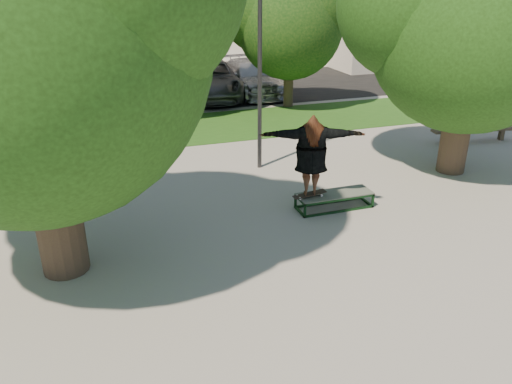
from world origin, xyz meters
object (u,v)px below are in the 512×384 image
object	(u,v)px
car_silver_b	(251,77)
bench	(474,131)
tree_right	(470,18)
car_grey	(209,79)
car_dark	(64,87)
tree_left	(18,21)
lamppost	(260,55)
grind_box	(334,200)
car_silver_a	(80,88)

from	to	relation	value
car_silver_b	bench	bearing A→B (deg)	-65.64
tree_right	car_grey	bearing A→B (deg)	110.16
tree_right	car_dark	size ratio (longest dim) A/B	1.32
tree_left	car_grey	bearing A→B (deg)	65.22
tree_left	car_silver_b	distance (m)	16.02
lamppost	grind_box	world-z (taller)	lamppost
car_dark	car_silver_b	world-z (taller)	car_dark
tree_left	car_silver_b	bearing A→B (deg)	58.63
tree_right	lamppost	xyz separation A→B (m)	(-4.92, 1.92, -0.94)
car_grey	car_silver_b	distance (m)	2.03
tree_right	bench	distance (m)	4.94
lamppost	car_silver_b	size ratio (longest dim) A/B	1.18
tree_left	car_silver_b	xyz separation A→B (m)	(8.12, 13.32, -3.67)
bench	car_dark	size ratio (longest dim) A/B	0.59
tree_right	car_silver_a	xyz separation A→B (m)	(-9.63, 11.26, -3.34)
tree_left	tree_right	distance (m)	10.41
tree_left	car_dark	distance (m)	13.91
lamppost	car_silver_a	distance (m)	10.73
car_silver_a	car_silver_b	xyz separation A→B (m)	(7.54, 0.07, 0.00)
tree_left	car_grey	xyz separation A→B (m)	(6.09, 13.20, -3.62)
car_grey	bench	bearing A→B (deg)	-43.89
bench	car_grey	bearing A→B (deg)	134.80
bench	car_silver_b	world-z (taller)	car_silver_b
tree_right	car_grey	xyz separation A→B (m)	(-4.12, 11.21, -3.29)
car_silver_b	car_silver_a	bearing A→B (deg)	178.39
grind_box	tree_right	bearing A→B (deg)	16.74
lamppost	car_grey	xyz separation A→B (m)	(0.80, 9.30, -2.35)
bench	car_grey	xyz separation A→B (m)	(-6.70, 9.25, 0.43)
grind_box	tree_left	bearing A→B (deg)	-172.99
tree_left	car_silver_a	size ratio (longest dim) A/B	1.61
bench	car_silver_a	world-z (taller)	car_silver_a
tree_right	car_silver_a	bearing A→B (deg)	130.54
tree_right	car_dark	world-z (taller)	tree_right
bench	car_silver_b	size ratio (longest dim) A/B	0.56
car_grey	car_silver_b	size ratio (longest dim) A/B	1.11
tree_right	car_silver_b	xyz separation A→B (m)	(-2.09, 11.33, -3.34)
tree_right	car_dark	distance (m)	15.71
car_dark	lamppost	bearing A→B (deg)	-65.07
tree_left	car_grey	world-z (taller)	tree_left
lamppost	car_silver_a	world-z (taller)	lamppost
tree_right	bench	world-z (taller)	tree_right
lamppost	car_silver_a	size ratio (longest dim) A/B	1.38
car_silver_a	car_dark	xyz separation A→B (m)	(-0.63, 0.19, 0.06)
car_silver_b	car_dark	bearing A→B (deg)	177.04
car_dark	car_grey	size ratio (longest dim) A/B	0.86
tree_right	grind_box	bearing A→B (deg)	-163.26
tree_left	lamppost	distance (m)	6.70
grind_box	car_grey	world-z (taller)	car_grey
lamppost	car_silver_a	bearing A→B (deg)	116.76
tree_left	lamppost	world-z (taller)	tree_left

